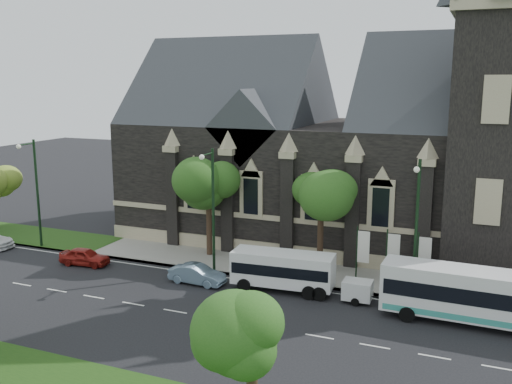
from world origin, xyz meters
The scene contains 17 objects.
ground centered at (0.00, 0.00, 0.00)m, with size 160.00×160.00×0.00m, color black.
sidewalk centered at (0.00, 9.50, 0.07)m, with size 80.00×5.00×0.15m, color gray.
museum centered at (5.12, 18.78, 8.17)m, with size 40.00×17.70×29.90m.
tree_park_east centered at (6.18, -9.32, 4.62)m, with size 3.40×3.40×6.28m.
tree_walk_right centered at (3.21, 10.71, 5.82)m, with size 4.08×4.08×7.80m.
tree_walk_left centered at (-5.80, 10.70, 5.73)m, with size 3.91×3.91×7.64m.
street_lamp_near centered at (10.00, 7.09, 5.11)m, with size 0.36×1.88×9.00m.
street_lamp_mid centered at (-4.00, 7.09, 5.11)m, with size 0.36×1.88×9.00m.
street_lamp_far centered at (-20.00, 7.09, 5.11)m, with size 0.36×1.88×9.00m.
banner_flag_left centered at (6.29, 9.00, 2.38)m, with size 0.90×0.10×4.00m.
banner_flag_center centered at (8.29, 9.00, 2.38)m, with size 0.90×0.10×4.00m.
banner_flag_right centered at (10.29, 9.00, 2.38)m, with size 0.90×0.10×4.00m.
tour_coach centered at (14.03, 4.80, 1.76)m, with size 11.08×2.82×3.21m.
shuttle_bus centered at (1.85, 5.74, 1.50)m, with size 6.84×2.84×2.58m.
box_trailer centered at (6.84, 5.61, 0.79)m, with size 2.61×1.53×1.39m.
sedan centered at (-4.00, 4.71, 0.65)m, with size 1.38×3.96×1.31m, color #6F8BA1.
car_far_red centered at (-13.69, 5.00, 0.65)m, with size 1.53×3.81×1.30m, color maroon.
Camera 1 is at (13.62, -27.72, 13.75)m, focal length 39.65 mm.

